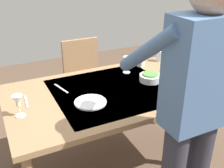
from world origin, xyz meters
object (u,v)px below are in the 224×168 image
at_px(person_server, 192,109).
at_px(water_cup_far_left, 141,61).
at_px(dining_table, 112,98).
at_px(side_bowl_salad, 150,77).
at_px(dinner_plate_near, 90,102).
at_px(serving_bowl_pasta, 193,82).
at_px(water_cup_near_left, 160,56).
at_px(water_cup_near_right, 169,100).
at_px(chair_near, 84,76).
at_px(wine_glass_left, 18,102).
at_px(wine_bottle, 167,64).
at_px(wine_glass_right, 127,62).

relative_size(person_server, water_cup_far_left, 17.73).
height_order(dining_table, water_cup_far_left, water_cup_far_left).
relative_size(side_bowl_salad, dinner_plate_near, 0.78).
bearing_deg(dinner_plate_near, serving_bowl_pasta, 173.01).
xyz_separation_m(water_cup_far_left, dinner_plate_near, (0.70, 0.45, -0.04)).
height_order(dining_table, water_cup_near_left, water_cup_near_left).
height_order(water_cup_near_right, dinner_plate_near, water_cup_near_right).
bearing_deg(water_cup_near_left, dining_table, 27.17).
bearing_deg(side_bowl_salad, chair_near, -72.14).
bearing_deg(water_cup_near_left, wine_glass_left, 17.28).
distance_m(person_server, dinner_plate_near, 0.74).
height_order(wine_bottle, water_cup_near_left, wine_bottle).
distance_m(wine_glass_right, serving_bowl_pasta, 0.59).
bearing_deg(person_server, side_bowl_salad, -107.20).
height_order(wine_glass_left, side_bowl_salad, wine_glass_left).
bearing_deg(water_cup_far_left, person_server, 72.42).
bearing_deg(wine_glass_right, chair_near, -73.23).
bearing_deg(dinner_plate_near, water_cup_near_left, -152.77).
height_order(person_server, dinner_plate_near, person_server).
distance_m(wine_glass_left, side_bowl_salad, 1.07).
height_order(wine_glass_left, water_cup_near_right, wine_glass_left).
bearing_deg(dining_table, serving_bowl_pasta, 160.09).
height_order(chair_near, dinner_plate_near, chair_near).
xyz_separation_m(chair_near, water_cup_near_right, (-0.16, 1.26, 0.30)).
bearing_deg(serving_bowl_pasta, wine_bottle, -75.66).
xyz_separation_m(water_cup_far_left, serving_bowl_pasta, (-0.15, 0.56, -0.01)).
distance_m(wine_bottle, water_cup_near_right, 0.54).
height_order(wine_glass_right, water_cup_near_right, wine_glass_right).
height_order(water_cup_far_left, serving_bowl_pasta, water_cup_far_left).
bearing_deg(water_cup_far_left, water_cup_near_left, -173.18).
xyz_separation_m(serving_bowl_pasta, dinner_plate_near, (0.84, -0.10, -0.03)).
distance_m(water_cup_far_left, side_bowl_salad, 0.34).
distance_m(wine_glass_left, water_cup_far_left, 1.24).
bearing_deg(serving_bowl_pasta, water_cup_near_left, -98.96).
bearing_deg(water_cup_near_left, water_cup_far_left, 6.82).
bearing_deg(wine_glass_right, water_cup_near_left, -165.61).
bearing_deg(person_server, water_cup_near_left, -117.71).
relative_size(wine_glass_right, side_bowl_salad, 0.84).
height_order(chair_near, serving_bowl_pasta, chair_near).
relative_size(dining_table, water_cup_near_right, 15.23).
relative_size(chair_near, water_cup_near_left, 8.66).
bearing_deg(dining_table, wine_glass_left, 6.20).
xyz_separation_m(wine_bottle, wine_glass_right, (0.28, -0.21, -0.01)).
relative_size(water_cup_near_left, serving_bowl_pasta, 0.35).
height_order(wine_bottle, serving_bowl_pasta, wine_bottle).
bearing_deg(water_cup_near_right, chair_near, -82.87).
xyz_separation_m(dining_table, serving_bowl_pasta, (-0.61, 0.22, 0.11)).
xyz_separation_m(water_cup_near_right, side_bowl_salad, (-0.12, -0.41, -0.02)).
bearing_deg(side_bowl_salad, wine_bottle, -171.00).
xyz_separation_m(person_server, wine_glass_right, (-0.14, -0.99, -0.09)).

